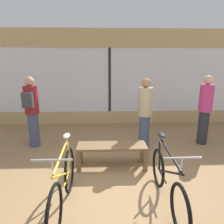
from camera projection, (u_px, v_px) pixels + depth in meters
The scene contains 8 objects.
ground_plane at pixel (116, 196), 3.23m from camera, with size 24.00×24.00×0.00m, color #99754C.
shop_back_wall at pixel (110, 77), 6.78m from camera, with size 12.00×0.08×3.20m.
bicycle_left at pixel (63, 185), 2.82m from camera, with size 0.46×1.75×1.05m.
bicycle_right at pixel (167, 182), 2.97m from camera, with size 0.46×1.69×1.01m.
display_bench at pixel (112, 149), 4.06m from camera, with size 1.40×0.44×0.48m.
customer_near_rack at pixel (205, 109), 5.16m from camera, with size 0.47×0.47×1.80m.
customer_by_window at pixel (145, 112), 4.82m from camera, with size 0.36×0.50×1.76m.
customer_mid_floor at pixel (32, 110), 4.96m from camera, with size 0.35×0.49×1.79m.
Camera 1 is at (-0.17, -2.81, 2.09)m, focal length 32.00 mm.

